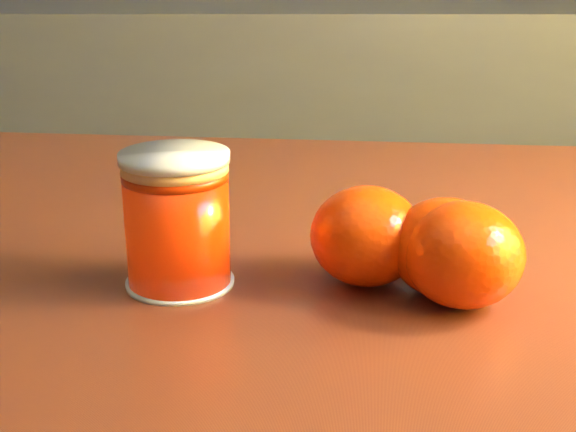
{
  "coord_description": "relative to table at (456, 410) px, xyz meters",
  "views": [
    {
      "loc": [
        0.64,
        -0.28,
        1.03
      ],
      "look_at": [
        0.64,
        0.22,
        0.85
      ],
      "focal_mm": 50.0,
      "sensor_mm": 36.0,
      "label": 1
    }
  ],
  "objects": [
    {
      "name": "orange_back",
      "position": [
        -0.02,
        -0.03,
        0.13
      ],
      "size": [
        0.09,
        0.09,
        0.06
      ],
      "primitive_type": "ellipsoid",
      "rotation": [
        0.0,
        0.0,
        -0.28
      ],
      "color": "#FE3E05",
      "rests_on": "table"
    },
    {
      "name": "orange_front",
      "position": [
        -0.07,
        -0.01,
        0.14
      ],
      "size": [
        0.08,
        0.08,
        0.07
      ],
      "primitive_type": "ellipsoid",
      "rotation": [
        0.0,
        0.0,
        -0.02
      ],
      "color": "#FE3E05",
      "rests_on": "table"
    },
    {
      "name": "kitchen_counter",
      "position": [
        -0.76,
        1.23,
        -0.26
      ],
      "size": [
        3.15,
        0.6,
        0.9
      ],
      "primitive_type": "cube",
      "color": "#434448",
      "rests_on": "ground"
    },
    {
      "name": "juice_glass",
      "position": [
        -0.19,
        -0.01,
        0.15
      ],
      "size": [
        0.07,
        0.07,
        0.09
      ],
      "rotation": [
        0.0,
        0.0,
        -0.41
      ],
      "color": "red",
      "rests_on": "table"
    },
    {
      "name": "orange_extra",
      "position": [
        -0.01,
        -0.04,
        0.14
      ],
      "size": [
        0.09,
        0.09,
        0.07
      ],
      "primitive_type": "ellipsoid",
      "rotation": [
        0.0,
        0.0,
        -0.2
      ],
      "color": "#FE3E05",
      "rests_on": "table"
    },
    {
      "name": "table",
      "position": [
        0.0,
        0.0,
        0.0
      ],
      "size": [
        1.15,
        0.86,
        0.81
      ],
      "rotation": [
        0.0,
        0.0,
        -0.1
      ],
      "color": "maroon",
      "rests_on": "ground"
    }
  ]
}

